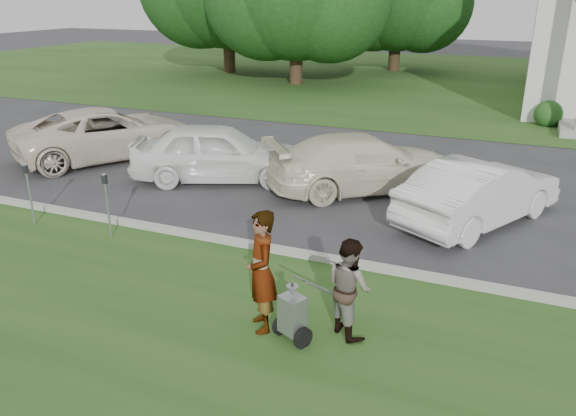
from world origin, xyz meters
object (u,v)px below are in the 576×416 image
Objects in this scene: parking_meter_far at (29,187)px; person_right at (349,288)px; car_a at (108,133)px; person_left at (261,273)px; parking_meter_near at (107,198)px; car_b at (218,152)px; striping_cart at (293,315)px; car_d at (480,192)px; car_c at (363,163)px.

person_right is at bearing -10.40° from parking_meter_far.
parking_meter_far is 5.67m from car_a.
person_left is at bearing 56.36° from person_right.
parking_meter_near is at bearing 0.79° from parking_meter_far.
car_b is at bearing -7.40° from person_right.
car_a is at bearing 129.30° from parking_meter_near.
striping_cart is 0.81× the size of parking_meter_near.
person_left reaches higher than parking_meter_far.
person_left is 6.58m from car_d.
person_left is (-0.59, 0.14, 0.55)m from striping_cart.
car_a is (-8.83, 7.14, -0.19)m from person_left.
striping_cart is at bearing -15.37° from parking_meter_far.
parking_meter_far is 8.31m from car_c.
car_c is (6.37, 5.34, -0.16)m from parking_meter_far.
person_left is 1.37m from person_right.
striping_cart is 8.23m from car_b.
car_b is 7.15m from car_d.
parking_meter_far is at bearing 130.92° from car_b.
car_d is (1.45, 5.57, -0.05)m from person_right.
striping_cart is at bearing 98.98° from car_d.
parking_meter_near is 6.76m from car_c.
person_right reaches higher than car_d.
person_right is 7.01m from car_c.
parking_meter_near is at bearing 24.83° from person_right.
car_a is (-2.10, 5.27, -0.11)m from parking_meter_far.
parking_meter_far is 0.25× the size of car_a.
car_b is (-5.68, 6.02, 0.02)m from person_right.
person_right reaches higher than parking_meter_near.
person_left reaches higher than car_a.
car_b is at bearing 62.17° from car_c.
person_left reaches higher than striping_cart.
person_left is 7.77m from car_b.
parking_meter_near is at bearing 57.68° from car_d.
person_right reaches higher than car_c.
parking_meter_near is 6.77m from car_a.
parking_meter_far is at bearing 28.85° from person_right.
car_c reaches higher than parking_meter_far.
car_a is at bearing -165.80° from person_left.
car_a is 4.51m from car_b.
car_a is 11.64m from car_d.
parking_meter_far is 0.28× the size of car_c.
person_right is 6.03m from parking_meter_near.
person_right is (1.30, 0.40, -0.19)m from person_left.
person_right is at bearing -158.47° from car_b.
person_left is at bearing -167.50° from car_b.
parking_meter_far is at bearing 144.76° from car_a.
parking_meter_near is 8.36m from car_d.
car_d is at bearing 23.39° from parking_meter_far.
car_c is at bearing -146.56° from car_a.
person_right is 8.28m from car_b.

